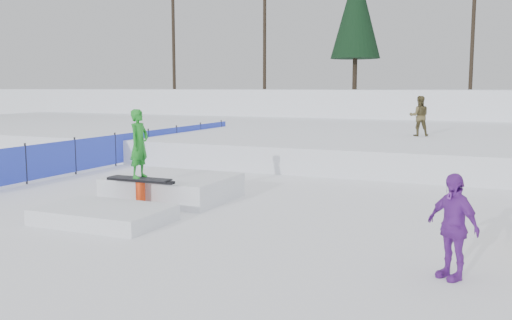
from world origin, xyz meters
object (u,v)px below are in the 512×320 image
at_px(safety_fence, 115,149).
at_px(jib_rail_feature, 156,191).
at_px(spectator_purple, 453,226).
at_px(walker_olive, 419,116).

bearing_deg(safety_fence, jib_rail_feature, -45.28).
bearing_deg(spectator_purple, jib_rail_feature, -163.81).
bearing_deg(walker_olive, safety_fence, 20.43).
bearing_deg(safety_fence, spectator_purple, -33.23).
bearing_deg(jib_rail_feature, spectator_purple, -21.51).
bearing_deg(jib_rail_feature, safety_fence, 134.72).
xyz_separation_m(spectator_purple, jib_rail_feature, (-6.34, 2.50, -0.41)).
height_order(safety_fence, walker_olive, walker_olive).
distance_m(safety_fence, jib_rail_feature, 6.63).
height_order(walker_olive, spectator_purple, walker_olive).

